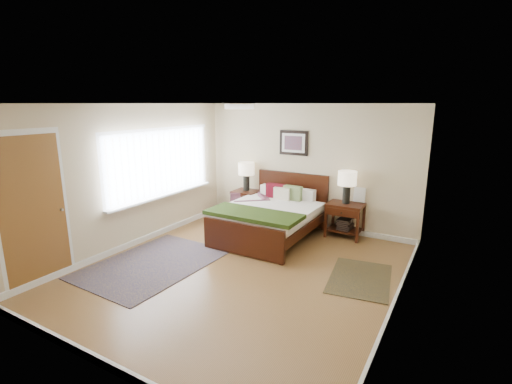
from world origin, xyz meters
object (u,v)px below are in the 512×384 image
(bed, at_px, (271,212))
(nightstand_right, at_px, (345,217))
(nightstand_left, at_px, (246,196))
(rug_persian, at_px, (153,264))
(lamp_left, at_px, (246,171))
(armchair, at_px, (249,211))
(lamp_right, at_px, (347,181))

(bed, bearing_deg, nightstand_right, 32.18)
(nightstand_left, xyz_separation_m, rug_persian, (-0.07, -2.75, -0.52))
(lamp_left, xyz_separation_m, armchair, (0.31, -0.39, -0.74))
(bed, relative_size, nightstand_right, 3.04)
(lamp_left, distance_m, rug_persian, 2.97)
(nightstand_right, xyz_separation_m, lamp_left, (-2.20, 0.01, 0.69))
(bed, bearing_deg, rug_persian, -118.14)
(nightstand_right, xyz_separation_m, rug_persian, (-2.27, -2.76, -0.39))
(bed, relative_size, rug_persian, 0.92)
(bed, distance_m, nightstand_left, 1.25)
(lamp_left, relative_size, lamp_right, 1.00)
(armchair, bearing_deg, rug_persian, -48.52)
(nightstand_right, height_order, lamp_left, lamp_left)
(bed, xyz_separation_m, nightstand_left, (-1.01, 0.74, 0.02))
(bed, height_order, nightstand_left, bed)
(armchair, bearing_deg, lamp_right, 62.12)
(nightstand_left, distance_m, lamp_left, 0.56)
(lamp_left, distance_m, armchair, 0.90)
(nightstand_right, bearing_deg, nightstand_left, -179.76)
(nightstand_right, relative_size, armchair, 0.90)
(armchair, distance_m, rug_persian, 2.43)
(nightstand_left, distance_m, nightstand_right, 2.21)
(bed, height_order, nightstand_right, bed)
(nightstand_right, xyz_separation_m, armchair, (-1.90, -0.38, -0.06))
(rug_persian, bearing_deg, nightstand_left, 90.49)
(nightstand_right, bearing_deg, rug_persian, -129.45)
(lamp_right, bearing_deg, lamp_left, 180.00)
(bed, bearing_deg, armchair, 151.94)
(lamp_left, height_order, lamp_right, lamp_right)
(bed, relative_size, lamp_left, 3.32)
(nightstand_right, distance_m, lamp_right, 0.70)
(lamp_left, height_order, rug_persian, lamp_left)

